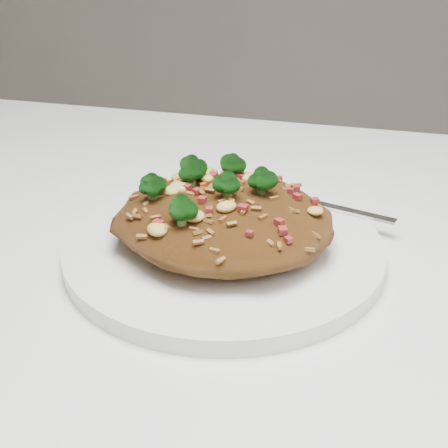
{
  "coord_description": "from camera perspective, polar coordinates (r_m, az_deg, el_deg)",
  "views": [
    {
      "loc": [
        0.04,
        -0.36,
        1.01
      ],
      "look_at": [
        -0.07,
        0.06,
        0.78
      ],
      "focal_mm": 50.0,
      "sensor_mm": 36.0,
      "label": 1
    }
  ],
  "objects": [
    {
      "name": "plate",
      "position": [
        0.5,
        0.0,
        -2.24
      ],
      "size": [
        0.25,
        0.25,
        0.01
      ],
      "primitive_type": "cylinder",
      "color": "white",
      "rests_on": "dining_table"
    },
    {
      "name": "fork",
      "position": [
        0.56,
        8.26,
        1.9
      ],
      "size": [
        0.16,
        0.06,
        0.0
      ],
      "rotation": [
        0.0,
        0.0,
        -0.27
      ],
      "color": "silver",
      "rests_on": "plate"
    },
    {
      "name": "dining_table",
      "position": [
        0.5,
        6.19,
        -15.99
      ],
      "size": [
        1.2,
        0.8,
        0.75
      ],
      "color": "white",
      "rests_on": "ground"
    },
    {
      "name": "fried_rice",
      "position": [
        0.48,
        -0.09,
        1.29
      ],
      "size": [
        0.17,
        0.16,
        0.06
      ],
      "color": "brown",
      "rests_on": "plate"
    }
  ]
}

